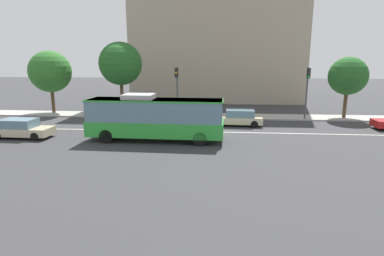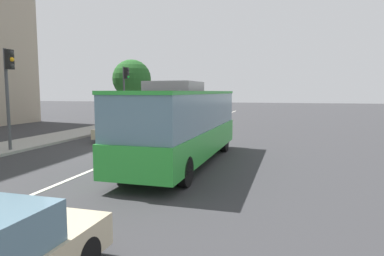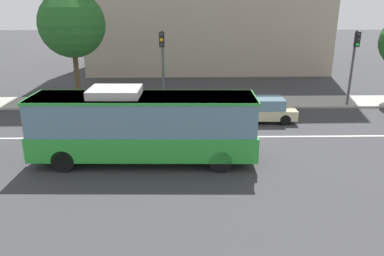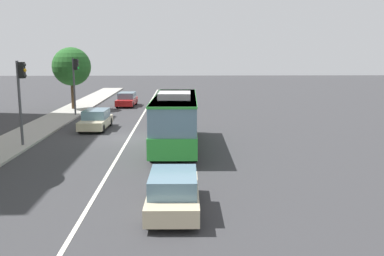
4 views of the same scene
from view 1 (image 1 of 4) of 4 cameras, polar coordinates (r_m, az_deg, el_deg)
ground_plane at (r=26.09m, az=1.04°, el=-0.69°), size 160.00×160.00×0.00m
sidewalk_kerb at (r=33.08m, az=1.89°, el=2.22°), size 80.00×3.11×0.14m
lane_centre_line at (r=26.09m, az=1.04°, el=-0.68°), size 76.00×0.16×0.01m
transit_bus at (r=23.05m, az=-6.79°, el=2.07°), size 10.06×2.74×3.46m
sedan_beige at (r=27.35m, az=-28.81°, el=-0.08°), size 4.53×1.89×1.46m
sedan_beige_ahead at (r=28.75m, az=8.44°, el=1.88°), size 4.54×1.90×1.46m
traffic_light_near_corner at (r=32.50m, az=20.42°, el=7.49°), size 0.34×0.62×5.20m
traffic_light_mid_block at (r=31.75m, az=-2.81°, el=8.14°), size 0.34×0.62×5.20m
street_tree_kerbside_left at (r=35.07m, az=26.69°, el=8.49°), size 3.78×3.78×6.22m
street_tree_kerbside_centre at (r=34.90m, az=-12.99°, el=11.41°), size 4.60×4.60×7.81m
street_tree_kerbside_right at (r=37.78m, az=-24.56°, el=9.36°), size 4.49×4.49×6.89m
office_block_background at (r=49.47m, az=4.69°, el=19.30°), size 24.19×13.98×23.80m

